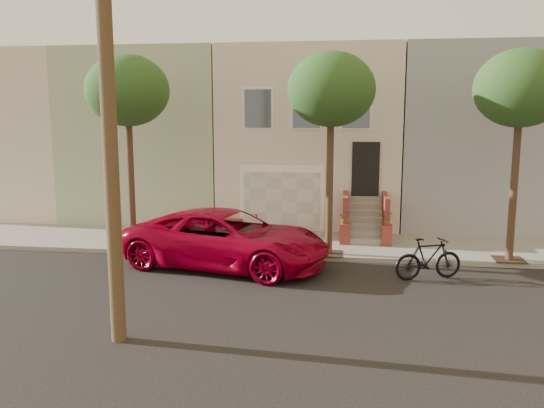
# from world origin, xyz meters

# --- Properties ---
(ground) EXTENTS (90.00, 90.00, 0.00)m
(ground) POSITION_xyz_m (0.00, 0.00, 0.00)
(ground) COLOR black
(ground) RESTS_ON ground
(sidewalk) EXTENTS (40.00, 3.70, 0.15)m
(sidewalk) POSITION_xyz_m (0.00, 5.35, 0.07)
(sidewalk) COLOR gray
(sidewalk) RESTS_ON ground
(house_row) EXTENTS (33.10, 11.70, 7.00)m
(house_row) POSITION_xyz_m (0.00, 11.19, 3.64)
(house_row) COLOR #BDB1A1
(house_row) RESTS_ON sidewalk
(tree_left) EXTENTS (2.70, 2.57, 6.30)m
(tree_left) POSITION_xyz_m (-5.50, 3.90, 5.26)
(tree_left) COLOR #2D2116
(tree_left) RESTS_ON sidewalk
(tree_mid) EXTENTS (2.70, 2.57, 6.30)m
(tree_mid) POSITION_xyz_m (1.00, 3.90, 5.26)
(tree_mid) COLOR #2D2116
(tree_mid) RESTS_ON sidewalk
(tree_right) EXTENTS (2.70, 2.57, 6.30)m
(tree_right) POSITION_xyz_m (6.50, 3.90, 5.26)
(tree_right) COLOR #2D2116
(tree_right) RESTS_ON sidewalk
(pickup_truck) EXTENTS (6.65, 4.16, 1.71)m
(pickup_truck) POSITION_xyz_m (-1.97, 2.48, 0.86)
(pickup_truck) COLOR maroon
(pickup_truck) RESTS_ON ground
(motorcycle) EXTENTS (2.04, 1.19, 1.18)m
(motorcycle) POSITION_xyz_m (3.83, 1.99, 0.59)
(motorcycle) COLOR black
(motorcycle) RESTS_ON ground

